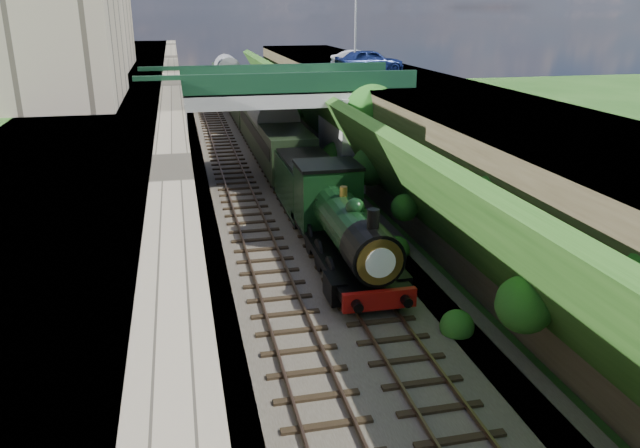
# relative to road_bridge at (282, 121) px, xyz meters

# --- Properties ---
(ground) EXTENTS (160.00, 160.00, 0.00)m
(ground) POSITION_rel_road_bridge_xyz_m (-0.94, -24.00, -4.08)
(ground) COLOR #1E4714
(ground) RESTS_ON ground
(trackbed) EXTENTS (10.00, 90.00, 0.20)m
(trackbed) POSITION_rel_road_bridge_xyz_m (-0.94, -4.00, -3.98)
(trackbed) COLOR #473F38
(trackbed) RESTS_ON ground
(retaining_wall) EXTENTS (1.00, 90.00, 7.00)m
(retaining_wall) POSITION_rel_road_bridge_xyz_m (-6.44, -4.00, -0.58)
(retaining_wall) COLOR #756B56
(retaining_wall) RESTS_ON ground
(street_plateau_left) EXTENTS (6.00, 90.00, 7.00)m
(street_plateau_left) POSITION_rel_road_bridge_xyz_m (-9.94, -4.00, -0.58)
(street_plateau_left) COLOR #262628
(street_plateau_left) RESTS_ON ground
(street_plateau_right) EXTENTS (8.00, 90.00, 6.25)m
(street_plateau_right) POSITION_rel_road_bridge_xyz_m (8.56, -4.00, -0.95)
(street_plateau_right) COLOR #262628
(street_plateau_right) RESTS_ON ground
(embankment_slope) EXTENTS (4.74, 90.00, 6.36)m
(embankment_slope) POSITION_rel_road_bridge_xyz_m (4.07, -5.60, -1.30)
(embankment_slope) COLOR #1E4714
(embankment_slope) RESTS_ON ground
(track_left) EXTENTS (2.50, 90.00, 0.20)m
(track_left) POSITION_rel_road_bridge_xyz_m (-2.94, -4.00, -3.83)
(track_left) COLOR black
(track_left) RESTS_ON trackbed
(track_right) EXTENTS (2.50, 90.00, 0.20)m
(track_right) POSITION_rel_road_bridge_xyz_m (0.26, -4.00, -3.83)
(track_right) COLOR black
(track_right) RESTS_ON trackbed
(road_bridge) EXTENTS (16.00, 6.40, 7.25)m
(road_bridge) POSITION_rel_road_bridge_xyz_m (0.00, 0.00, 0.00)
(road_bridge) COLOR gray
(road_bridge) RESTS_ON ground
(building_far) EXTENTS (5.00, 10.00, 6.00)m
(building_far) POSITION_rel_road_bridge_xyz_m (-11.44, 6.00, 5.92)
(building_far) COLOR gray
(building_far) RESTS_ON street_plateau_left
(building_near) EXTENTS (4.00, 8.00, 4.00)m
(building_near) POSITION_rel_road_bridge_xyz_m (-10.44, -10.00, 4.92)
(building_near) COLOR gray
(building_near) RESTS_ON street_plateau_left
(tree) EXTENTS (3.60, 3.80, 6.60)m
(tree) POSITION_rel_road_bridge_xyz_m (4.97, -2.36, 0.57)
(tree) COLOR black
(tree) RESTS_ON ground
(lamppost) EXTENTS (0.87, 0.15, 6.00)m
(lamppost) POSITION_rel_road_bridge_xyz_m (6.22, 5.43, 5.49)
(lamppost) COLOR gray
(lamppost) RESTS_ON street_plateau_right
(car_blue) EXTENTS (5.15, 2.58, 1.68)m
(car_blue) POSITION_rel_road_bridge_xyz_m (7.36, 5.84, 3.02)
(car_blue) COLOR navy
(car_blue) RESTS_ON street_plateau_right
(car_silver) EXTENTS (4.51, 2.53, 1.41)m
(car_silver) POSITION_rel_road_bridge_xyz_m (7.42, 8.72, 2.88)
(car_silver) COLOR silver
(car_silver) RESTS_ON street_plateau_right
(locomotive) EXTENTS (3.10, 10.22, 3.83)m
(locomotive) POSITION_rel_road_bridge_xyz_m (0.26, -14.19, -2.18)
(locomotive) COLOR black
(locomotive) RESTS_ON trackbed
(tender) EXTENTS (2.70, 6.00, 3.05)m
(tender) POSITION_rel_road_bridge_xyz_m (0.26, -6.82, -2.46)
(tender) COLOR black
(tender) RESTS_ON trackbed
(coach_front) EXTENTS (2.90, 18.00, 3.70)m
(coach_front) POSITION_rel_road_bridge_xyz_m (0.26, 5.78, -2.03)
(coach_front) COLOR black
(coach_front) RESTS_ON trackbed
(coach_middle) EXTENTS (2.90, 18.00, 3.70)m
(coach_middle) POSITION_rel_road_bridge_xyz_m (0.26, 24.58, -2.03)
(coach_middle) COLOR black
(coach_middle) RESTS_ON trackbed
(coach_rear) EXTENTS (2.90, 18.00, 3.70)m
(coach_rear) POSITION_rel_road_bridge_xyz_m (0.26, 43.38, -2.03)
(coach_rear) COLOR black
(coach_rear) RESTS_ON trackbed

